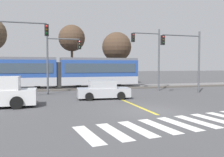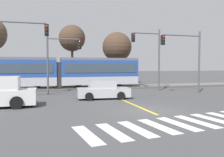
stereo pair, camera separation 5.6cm
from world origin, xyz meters
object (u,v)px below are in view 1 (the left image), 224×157
traffic_light_mid_right (186,52)px  traffic_light_mid_left (11,45)px  traffic_light_far_left (60,55)px  bare_tree_east (117,47)px  sedan_crossing (103,90)px  light_rail_tram (58,71)px  bare_tree_west (72,38)px  traffic_light_far_right (150,51)px

traffic_light_mid_right → traffic_light_mid_left: traffic_light_mid_left is taller
traffic_light_far_left → bare_tree_east: (8.86, 10.06, 1.73)m
sedan_crossing → traffic_light_mid_right: (8.66, 1.41, 3.32)m
bare_tree_east → traffic_light_far_left: bearing=-131.4°
traffic_light_far_left → bare_tree_east: size_ratio=0.73×
light_rail_tram → traffic_light_mid_right: 14.02m
bare_tree_east → bare_tree_west: bearing=-172.1°
sedan_crossing → traffic_light_far_left: size_ratio=0.78×
bare_tree_west → bare_tree_east: bearing=7.9°
traffic_light_mid_left → bare_tree_east: bearing=47.6°
traffic_light_far_right → bare_tree_east: 9.99m
bare_tree_east → traffic_light_far_right: bearing=-86.4°
bare_tree_west → sedan_crossing: bearing=-86.3°
sedan_crossing → light_rail_tram: bearing=108.5°
traffic_light_far_right → traffic_light_far_left: 9.50m
bare_tree_east → sedan_crossing: bearing=-111.6°
traffic_light_far_right → bare_tree_east: size_ratio=0.87×
traffic_light_mid_right → traffic_light_mid_left: size_ratio=0.95×
sedan_crossing → traffic_light_far_left: (-3.13, 4.39, 3.00)m
sedan_crossing → bare_tree_west: bare_tree_west is taller
traffic_light_mid_left → light_rail_tram: bearing=64.7°
traffic_light_far_left → bare_tree_east: 13.51m
bare_tree_west → traffic_light_far_right: bearing=-51.2°
sedan_crossing → traffic_light_mid_right: 9.38m
sedan_crossing → bare_tree_east: size_ratio=0.57×
sedan_crossing → bare_tree_east: bearing=68.4°
sedan_crossing → traffic_light_mid_right: size_ratio=0.71×
light_rail_tram → sedan_crossing: size_ratio=4.29×
traffic_light_far_right → sedan_crossing: bearing=-144.5°
bare_tree_east → light_rail_tram: bearing=-147.8°
bare_tree_west → light_rail_tram: bearing=-114.8°
traffic_light_far_right → bare_tree_west: bearing=128.8°
traffic_light_far_left → traffic_light_mid_left: bearing=-134.9°
traffic_light_mid_right → bare_tree_east: 13.44m
traffic_light_far_right → bare_tree_east: bearing=93.6°
sedan_crossing → traffic_light_far_right: traffic_light_far_right is taller
traffic_light_mid_right → traffic_light_far_left: 12.17m
sedan_crossing → traffic_light_far_right: size_ratio=0.65×
traffic_light_far_right → traffic_light_mid_right: traffic_light_far_right is taller
traffic_light_mid_right → bare_tree_east: (-2.94, 13.04, 1.41)m
sedan_crossing → traffic_light_mid_left: size_ratio=0.68×
light_rail_tram → traffic_light_far_right: bearing=-25.2°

